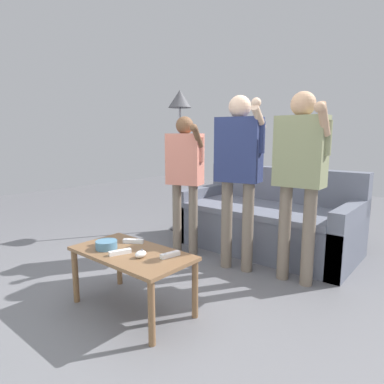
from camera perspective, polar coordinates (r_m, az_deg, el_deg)
The scene contains 12 objects.
ground_plane at distance 2.58m, azimuth -2.11°, elevation -19.06°, with size 12.00×12.00×0.00m, color slate.
couch at distance 3.78m, azimuth 12.99°, elevation -4.97°, with size 1.87×0.95×0.88m.
coffee_table at distance 2.41m, azimuth -10.42°, elevation -11.55°, with size 0.89×0.47×0.44m.
snack_bowl at distance 2.48m, azimuth -14.64°, elevation -8.85°, with size 0.15×0.15×0.06m, color teal.
game_remote_nunchuk at distance 2.26m, azimuth -8.90°, elevation -10.60°, with size 0.06×0.09×0.05m.
floor_lamp at distance 4.33m, azimuth -2.11°, elevation 13.63°, with size 0.30×0.30×1.83m.
player_left at distance 3.38m, azimuth -1.27°, elevation 3.92°, with size 0.46×0.30×1.44m.
player_center at distance 3.00m, azimuth 8.07°, elevation 5.03°, with size 0.50×0.31×1.60m.
player_right at distance 2.83m, azimuth 18.22°, elevation 4.32°, with size 0.48×0.36×1.59m.
game_remote_wand_near at distance 2.57m, azimuth -10.16°, elevation -8.39°, with size 0.15×0.11×0.03m.
game_remote_wand_far at distance 2.35m, azimuth -12.39°, elevation -10.17°, with size 0.09×0.16×0.03m.
game_remote_wand_spare at distance 2.26m, azimuth -3.81°, elevation -10.81°, with size 0.07×0.15×0.03m.
Camera 1 is at (1.52, -1.68, 1.23)m, focal length 30.71 mm.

